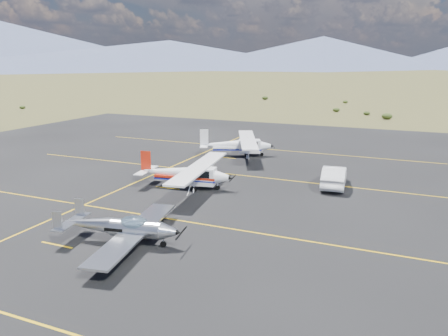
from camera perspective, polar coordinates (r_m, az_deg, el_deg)
The scene contains 6 objects.
ground at distance 24.69m, azimuth -10.23°, elevation -7.96°, with size 1600.00×1600.00×0.00m, color #383D1C.
apron at distance 30.40m, azimuth -2.98°, elevation -3.52°, with size 72.00×72.00×0.02m, color black.
aircraft_low_wing at distance 22.83m, azimuth -13.07°, elevation -7.57°, with size 6.23×8.58×1.86m.
aircraft_cessna at distance 31.82m, azimuth -5.00°, elevation -0.61°, with size 6.19×10.23×2.58m.
aircraft_plain at distance 42.26m, azimuth 1.70°, elevation 3.10°, with size 7.43×10.01×2.61m.
sedan at distance 33.12m, azimuth 14.20°, elevation -1.06°, with size 1.64×4.70×1.55m, color white.
Camera 1 is at (12.89, -18.98, 9.13)m, focal length 35.00 mm.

